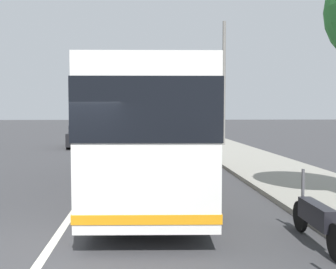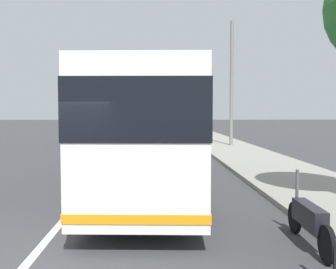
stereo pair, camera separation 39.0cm
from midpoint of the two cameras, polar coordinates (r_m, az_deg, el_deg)
ground_plane at (r=7.47m, az=-18.07°, el=-15.13°), size 220.00×220.00×0.00m
sidewalk_curb at (r=17.75m, az=12.51°, el=-4.14°), size 110.00×3.60×0.14m
lane_divider_line at (r=17.13m, az=-9.89°, el=-4.60°), size 110.00×0.16×0.01m
coach_bus at (r=12.23m, az=-2.91°, el=1.27°), size 12.01×3.11×3.31m
motorcycle_mid_row at (r=7.51m, az=19.16°, el=-11.34°), size 2.17×0.28×1.25m
car_ahead_same_lane at (r=27.05m, az=-12.58°, el=-0.24°), size 4.72×2.12×1.46m
car_behind_bus at (r=30.31m, az=-2.26°, el=0.12°), size 4.48×1.90×1.37m
utility_pole at (r=26.55m, az=7.63°, el=7.13°), size 0.22×0.22×8.27m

